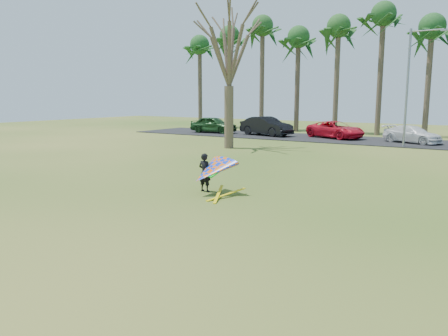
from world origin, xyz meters
The scene contains 16 objects.
ground centered at (0.00, 0.00, 0.00)m, with size 100.00×100.00×0.00m, color #1E4C10.
parking_strip centered at (0.00, 25.00, 0.03)m, with size 46.00×7.00×0.06m, color black.
palm_0 centered at (-22.00, 31.00, 9.17)m, with size 4.84×4.84×10.84m.
palm_1 centered at (-18.00, 31.00, 9.85)m, with size 4.84×4.84×11.54m.
palm_2 centered at (-14.00, 31.00, 10.52)m, with size 4.84×4.84×12.24m.
palm_3 centered at (-10.00, 31.00, 9.17)m, with size 4.84×4.84×10.84m.
palm_4 centered at (-6.00, 31.00, 9.85)m, with size 4.84×4.84×11.54m.
palm_5 centered at (-2.00, 31.00, 10.52)m, with size 4.84×4.84×12.24m.
palm_6 centered at (2.00, 31.00, 9.17)m, with size 4.84×4.84×10.84m.
bare_tree_left centered at (-8.00, 15.00, 6.92)m, with size 6.60×6.60×9.70m.
streetlight centered at (2.16, 22.00, 4.46)m, with size 2.28×0.18×8.00m.
car_0 centered at (-15.76, 24.55, 0.84)m, with size 1.84×4.56×1.56m, color #193F1A.
car_1 centered at (-10.15, 24.70, 0.89)m, with size 1.77×5.06×1.67m, color black.
car_2 centered at (-4.07, 25.52, 0.77)m, with size 2.34×5.07×1.41m, color red.
car_3 centered at (2.05, 24.90, 0.70)m, with size 1.79×4.41×1.28m, color white.
kite_flyer centered at (-0.89, 2.48, 0.84)m, with size 2.13×2.39×2.02m.
Camera 1 is at (7.91, -10.24, 3.48)m, focal length 35.00 mm.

